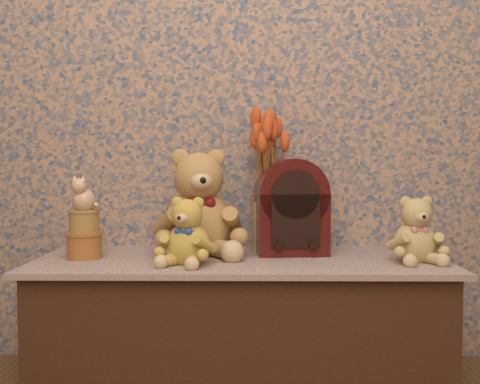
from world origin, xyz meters
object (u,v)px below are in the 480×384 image
object	(u,v)px
teddy_medium	(188,228)
cathedral_radio	(291,206)
biscuit_tin_lower	(84,246)
teddy_large	(198,198)
teddy_small	(415,226)
ceramic_vase	(267,227)
cat_figurine	(84,192)

from	to	relation	value
teddy_medium	cathedral_radio	distance (m)	0.43
biscuit_tin_lower	teddy_large	bearing A→B (deg)	12.50
teddy_large	cathedral_radio	size ratio (longest dim) A/B	1.18
teddy_small	ceramic_vase	bearing A→B (deg)	152.40
teddy_large	teddy_small	distance (m)	0.78
teddy_small	teddy_large	bearing A→B (deg)	164.51
teddy_small	ceramic_vase	world-z (taller)	teddy_small
teddy_small	teddy_medium	bearing A→B (deg)	178.51
cathedral_radio	cat_figurine	world-z (taller)	cathedral_radio
teddy_large	teddy_medium	bearing A→B (deg)	-107.75
cathedral_radio	cat_figurine	xyz separation A→B (m)	(-0.75, -0.11, 0.06)
cathedral_radio	ceramic_vase	xyz separation A→B (m)	(-0.09, 0.04, -0.08)
teddy_medium	teddy_small	bearing A→B (deg)	21.71
teddy_large	biscuit_tin_lower	xyz separation A→B (m)	(-0.40, -0.09, -0.17)
teddy_small	cathedral_radio	world-z (taller)	cathedral_radio
teddy_medium	ceramic_vase	distance (m)	0.38
teddy_large	teddy_medium	distance (m)	0.21
teddy_small	cat_figurine	world-z (taller)	cat_figurine
teddy_small	cathedral_radio	bearing A→B (deg)	153.31
biscuit_tin_lower	cat_figurine	world-z (taller)	cat_figurine
teddy_medium	ceramic_vase	size ratio (longest dim) A/B	1.27
teddy_medium	cathedral_radio	xyz separation A→B (m)	(0.36, 0.21, 0.06)
cathedral_radio	ceramic_vase	size ratio (longest dim) A/B	1.86
cathedral_radio	cat_figurine	bearing A→B (deg)	-176.80
teddy_large	cat_figurine	world-z (taller)	teddy_large
teddy_medium	ceramic_vase	xyz separation A→B (m)	(0.28, 0.26, -0.03)
teddy_large	cathedral_radio	world-z (taller)	teddy_large
teddy_small	cathedral_radio	size ratio (longest dim) A/B	0.68
biscuit_tin_lower	teddy_small	bearing A→B (deg)	-2.38
teddy_large	cathedral_radio	xyz separation A→B (m)	(0.35, 0.03, -0.03)
cat_figurine	biscuit_tin_lower	bearing A→B (deg)	0.00
teddy_small	ceramic_vase	xyz separation A→B (m)	(-0.50, 0.21, -0.03)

